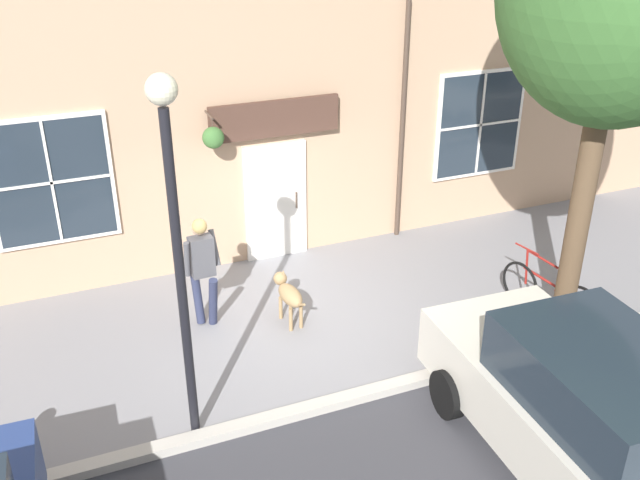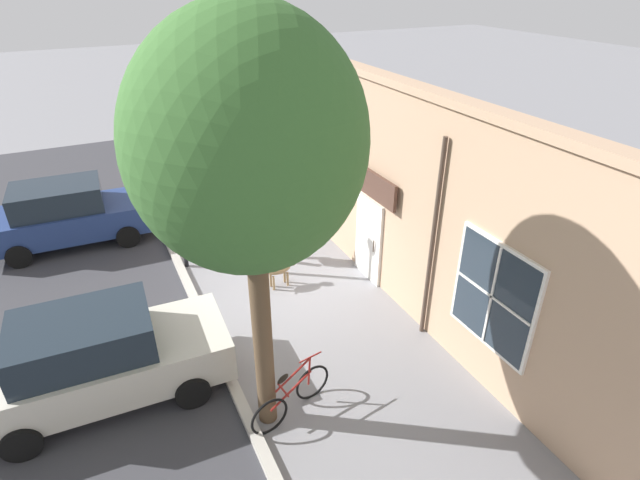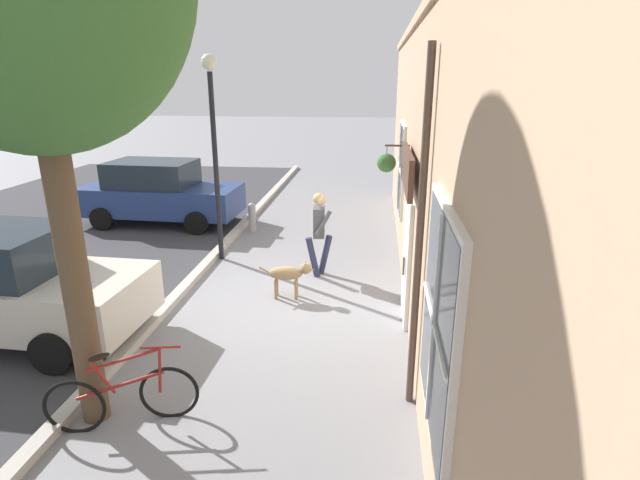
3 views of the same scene
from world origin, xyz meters
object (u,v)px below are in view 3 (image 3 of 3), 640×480
Objects in this scene: leaning_bicycle at (123,396)px; street_lamp at (213,129)px; parked_car_mid_block at (1,284)px; fire_hydrant at (252,216)px; dog_on_leash at (289,273)px; pedestrian_walking at (319,226)px; parked_car_nearest_curb at (159,193)px.

street_lamp reaches higher than leaning_bicycle.
leaning_bicycle is at bearing 147.14° from parked_car_mid_block.
fire_hydrant is at bearing -87.12° from leaning_bicycle.
leaning_bicycle is at bearing 70.64° from dog_on_leash.
pedestrian_walking is 0.40× the size of street_lamp.
parked_car_nearest_curb is (4.44, -4.54, 0.40)m from dog_on_leash.
dog_on_leash is 0.24× the size of parked_car_nearest_curb.
parked_car_nearest_curb reaches higher than dog_on_leash.
parked_car_mid_block is at bearing 59.07° from street_lamp.
leaning_bicycle is 6.21m from street_lamp.
parked_car_nearest_curb is 5.67× the size of fire_hydrant.
dog_on_leash is 6.36m from parked_car_nearest_curb.
street_lamp is (-2.28, -3.81, 2.02)m from parked_car_mid_block.
pedestrian_walking is 0.40× the size of parked_car_mid_block.
parked_car_nearest_curb is (4.86, -3.37, -0.17)m from pedestrian_walking.
dog_on_leash is at bearing 134.34° from parked_car_nearest_curb.
parked_car_mid_block is 5.67× the size of fire_hydrant.
dog_on_leash is 3.98m from leaning_bicycle.
leaning_bicycle is 0.38× the size of parked_car_mid_block.
street_lamp reaches higher than dog_on_leash.
parked_car_mid_block is at bearing 24.61° from dog_on_leash.
leaning_bicycle is at bearing 95.81° from street_lamp.
pedestrian_walking is at bearing -146.12° from parked_car_mid_block.
pedestrian_walking is 0.40× the size of parked_car_nearest_curb.
parked_car_mid_block is at bearing -32.86° from leaning_bicycle.
fire_hydrant is (-2.72, 0.45, -0.48)m from parked_car_nearest_curb.
street_lamp is at bearing -120.93° from parked_car_mid_block.
fire_hydrant is at bearing -112.26° from parked_car_mid_block.
street_lamp is at bearing 133.86° from parked_car_nearest_curb.
leaning_bicycle is 3.44m from parked_car_mid_block.
parked_car_mid_block reaches higher than pedestrian_walking.
dog_on_leash is 4.61m from parked_car_mid_block.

